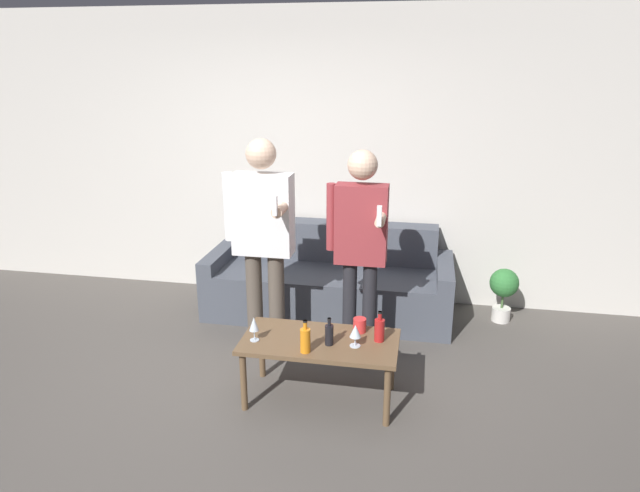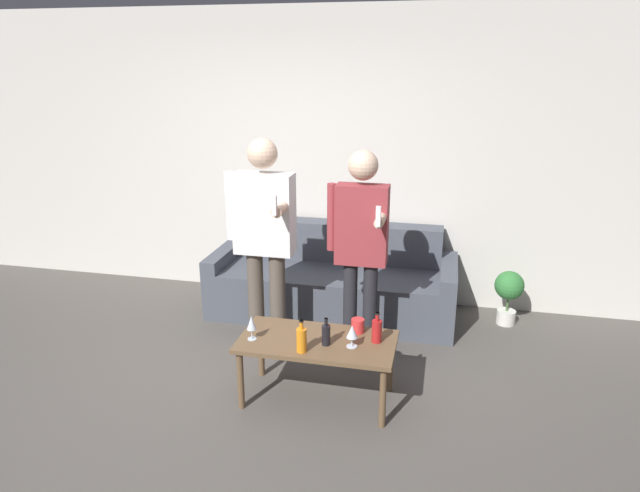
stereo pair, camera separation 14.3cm
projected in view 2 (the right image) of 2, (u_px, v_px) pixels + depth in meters
name	position (u px, v px, depth m)	size (l,w,h in m)	color
ground_plane	(220.00, 417.00, 3.75)	(16.00, 16.00, 0.00)	#514C47
wall_back	(302.00, 158.00, 5.38)	(8.00, 0.06, 2.70)	silver
couch	(333.00, 282.00, 5.22)	(2.20, 0.81, 0.80)	#474C56
coffee_table	(317.00, 347.00, 3.82)	(1.05, 0.53, 0.45)	brown
bottle_orange	(302.00, 339.00, 3.63)	(0.07, 0.07, 0.22)	orange
bottle_green	(377.00, 330.00, 3.75)	(0.07, 0.07, 0.21)	#B21E1E
bottle_dark	(326.00, 334.00, 3.72)	(0.06, 0.06, 0.19)	black
wine_glass_near	(252.00, 324.00, 3.78)	(0.06, 0.06, 0.17)	silver
wine_glass_far	(352.00, 332.00, 3.68)	(0.07, 0.07, 0.15)	silver
cup_on_table	(358.00, 326.00, 3.90)	(0.09, 0.09, 0.10)	red
person_standing_left	(264.00, 231.00, 4.33)	(0.53, 0.44, 1.70)	brown
person_standing_right	(361.00, 239.00, 4.19)	(0.45, 0.41, 1.63)	#232328
potted_plant	(509.00, 291.00, 4.97)	(0.25, 0.25, 0.49)	silver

